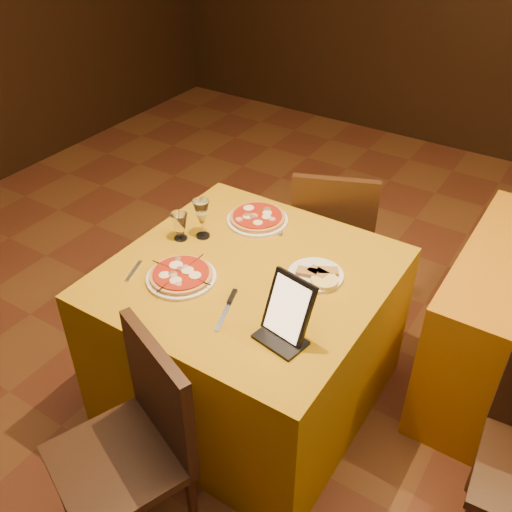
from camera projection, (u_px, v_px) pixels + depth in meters
The scene contains 13 objects.
floor at pixel (248, 434), 2.62m from camera, with size 6.00×7.00×0.01m, color #5E2D19.
main_table at pixel (249, 336), 2.59m from camera, with size 1.10×1.10×0.75m, color #AB7C0B.
chair_main_near at pixel (117, 461), 1.98m from camera, with size 0.47×0.47×0.91m, color black, non-canonical shape.
chair_main_far at pixel (332, 236), 3.11m from camera, with size 0.46×0.46×0.91m, color black, non-canonical shape.
pizza_near at pixel (181, 276), 2.32m from camera, with size 0.29×0.29×0.03m.
pizza_far at pixel (257, 219), 2.67m from camera, with size 0.29×0.29×0.03m.
cutlet_dish at pixel (316, 274), 2.33m from camera, with size 0.23×0.23×0.03m.
wine_glass at pixel (202, 219), 2.52m from camera, with size 0.08×0.08×0.19m, color #EAEB85, non-canonical shape.
water_glass at pixel (180, 227), 2.53m from camera, with size 0.06×0.06×0.13m, color white, non-canonical shape.
tablet at pixel (288, 308), 2.00m from camera, with size 0.18×0.02×0.24m, color black.
knife at pixel (226, 312), 2.16m from camera, with size 0.22×0.02×0.01m, color silver.
fork_near at pixel (134, 271), 2.37m from camera, with size 0.15×0.02×0.01m, color #B5B6BC.
fork_far at pixel (281, 226), 2.64m from camera, with size 0.16×0.02×0.01m, color silver.
Camera 1 is at (0.92, -1.35, 2.20)m, focal length 40.00 mm.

